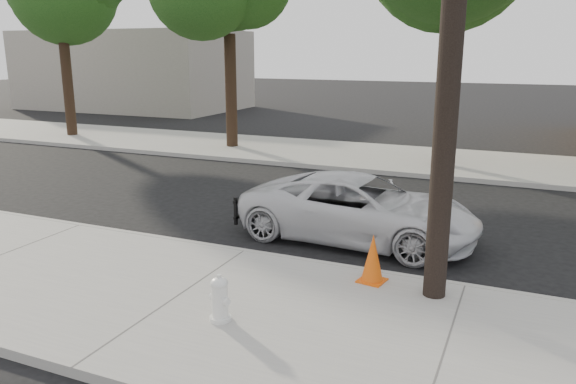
# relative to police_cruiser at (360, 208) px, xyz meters

# --- Properties ---
(ground) EXTENTS (120.00, 120.00, 0.00)m
(ground) POSITION_rel_police_cruiser_xyz_m (-1.67, 0.25, -0.67)
(ground) COLOR black
(ground) RESTS_ON ground
(near_sidewalk) EXTENTS (90.00, 4.40, 0.15)m
(near_sidewalk) POSITION_rel_police_cruiser_xyz_m (-1.67, -4.05, -0.59)
(near_sidewalk) COLOR gray
(near_sidewalk) RESTS_ON ground
(far_sidewalk) EXTENTS (90.00, 5.00, 0.15)m
(far_sidewalk) POSITION_rel_police_cruiser_xyz_m (-1.67, 8.75, -0.59)
(far_sidewalk) COLOR gray
(far_sidewalk) RESTS_ON ground
(curb_near) EXTENTS (90.00, 0.12, 0.16)m
(curb_near) POSITION_rel_police_cruiser_xyz_m (-1.67, -1.85, -0.59)
(curb_near) COLOR #9E9B93
(curb_near) RESTS_ON ground
(building_far) EXTENTS (14.00, 8.00, 5.00)m
(building_far) POSITION_rel_police_cruiser_xyz_m (-21.67, 20.25, 1.83)
(building_far) COLOR gray
(building_far) RESTS_ON ground
(police_cruiser) EXTENTS (4.93, 2.47, 1.34)m
(police_cruiser) POSITION_rel_police_cruiser_xyz_m (0.00, 0.00, 0.00)
(police_cruiser) COLOR silver
(police_cruiser) RESTS_ON ground
(fire_hydrant) EXTENTS (0.34, 0.31, 0.64)m
(fire_hydrant) POSITION_rel_police_cruiser_xyz_m (-0.67, -4.49, -0.21)
(fire_hydrant) COLOR silver
(fire_hydrant) RESTS_ON near_sidewalk
(traffic_cone) EXTENTS (0.47, 0.47, 0.80)m
(traffic_cone) POSITION_rel_police_cruiser_xyz_m (0.91, -2.32, -0.13)
(traffic_cone) COLOR #E8570C
(traffic_cone) RESTS_ON near_sidewalk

